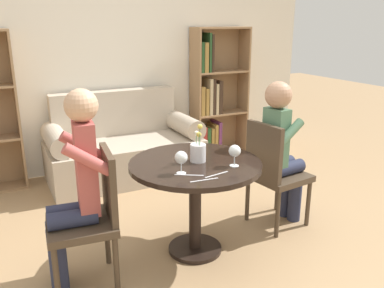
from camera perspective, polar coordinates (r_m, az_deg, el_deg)
The scene contains 15 objects.
ground_plane at distance 3.18m, azimuth 0.42°, elevation -14.65°, with size 16.00×16.00×0.00m, color tan.
back_wall at distance 4.72m, azimuth -11.81°, elevation 12.79°, with size 5.20×0.05×2.70m.
round_table at distance 2.92m, azimuth 0.44°, elevation -5.12°, with size 0.94×0.94×0.71m.
couch at distance 4.51m, azimuth -9.58°, elevation -0.74°, with size 1.62×0.80×0.92m.
bookshelf_right at distance 5.14m, azimuth 2.90°, elevation 6.44°, with size 0.71×0.28×1.59m.
chair_left at distance 2.69m, azimuth -13.84°, elevation -9.39°, with size 0.46×0.46×0.90m.
chair_right at distance 3.39m, azimuth 11.33°, elevation -3.61°, with size 0.47×0.47×0.90m.
person_left at distance 2.62m, azimuth -16.05°, elevation -5.84°, with size 0.44×0.37×1.29m.
person_right at distance 3.40m, azimuth 12.46°, elevation -0.64°, with size 0.44×0.37×1.22m.
wine_glass_left at distance 2.63m, azimuth -1.53°, elevation -2.00°, with size 0.09×0.09×0.15m.
wine_glass_right at distance 2.78m, azimuth 6.01°, elevation -1.06°, with size 0.08×0.08×0.15m.
flower_vase at distance 2.87m, azimuth 0.85°, elevation -1.00°, with size 0.11×0.11×0.28m.
knife_left_setting at distance 2.65m, azimuth 3.48°, elevation -4.29°, with size 0.19×0.04×0.00m.
fork_left_setting at distance 2.56m, azimuth 1.72°, elevation -5.07°, with size 0.19×0.03×0.00m.
knife_right_setting at distance 2.63m, azimuth -0.41°, elevation -4.38°, with size 0.17×0.11×0.00m.
Camera 1 is at (-1.24, -2.41, 1.67)m, focal length 38.00 mm.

